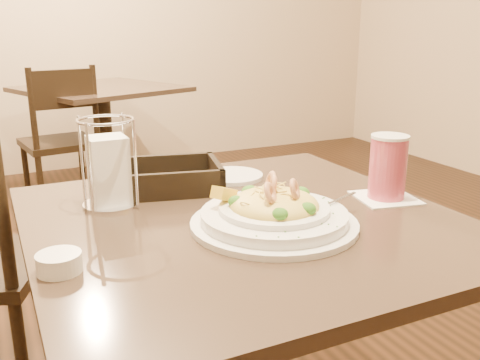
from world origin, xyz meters
name	(u,v)px	position (x,y,z in m)	size (l,w,h in m)	color
main_table	(244,315)	(0.00, 0.00, 0.52)	(0.90, 0.90, 0.76)	black
background_table	(103,123)	(0.22, 2.62, 0.52)	(1.16, 1.16, 0.76)	black
dining_chair_far	(61,137)	(-0.08, 2.36, 0.50)	(0.48, 0.48, 0.93)	black
pasta_bowl	(274,213)	(0.03, -0.08, 0.79)	(0.39, 0.35, 0.11)	white
drink_glass	(388,168)	(0.37, -0.03, 0.84)	(0.16, 0.16, 0.16)	white
bread_basket	(172,180)	(-0.07, 0.27, 0.78)	(0.28, 0.25, 0.07)	black
napkin_caddy	(109,169)	(-0.24, 0.21, 0.85)	(0.13, 0.13, 0.21)	silver
side_plate	(232,176)	(0.11, 0.29, 0.76)	(0.17, 0.17, 0.01)	white
butter_ramekin	(59,263)	(-0.40, -0.10, 0.77)	(0.08, 0.08, 0.03)	white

